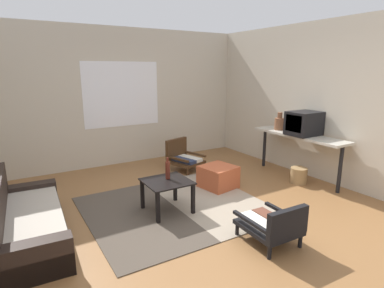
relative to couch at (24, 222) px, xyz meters
name	(u,v)px	position (x,y,z in m)	size (l,w,h in m)	color
ground_plane	(204,220)	(2.02, -0.63, -0.22)	(7.80, 7.80, 0.00)	olive
far_wall_with_window	(121,97)	(2.02, 2.43, 1.13)	(5.60, 0.13, 2.70)	beige
side_wall_right	(325,102)	(4.68, -0.33, 1.13)	(0.12, 6.60, 2.70)	beige
area_rug	(176,207)	(1.88, -0.11, -0.22)	(2.39, 2.16, 0.01)	#4C4238
couch	(24,222)	(0.00, 0.00, 0.00)	(0.82, 1.87, 0.71)	black
coffee_table	(167,187)	(1.73, -0.16, 0.13)	(0.60, 0.58, 0.44)	black
armchair_by_window	(183,157)	(2.83, 1.35, 0.03)	(0.68, 0.71, 0.58)	#472D19
armchair_striped_foreground	(273,224)	(2.35, -1.50, 0.02)	(0.55, 0.64, 0.50)	black
ottoman_orange	(218,177)	(2.85, 0.21, -0.04)	(0.51, 0.51, 0.36)	#BC5633
console_shelf	(299,138)	(4.33, -0.13, 0.50)	(0.45, 1.78, 0.80)	beige
crt_television	(304,123)	(4.33, -0.20, 0.78)	(0.53, 0.43, 0.40)	black
clay_vase	(279,123)	(4.33, 0.35, 0.70)	(0.18, 0.18, 0.32)	brown
glass_bottle	(168,170)	(1.77, -0.10, 0.35)	(0.06, 0.06, 0.30)	#5B2319
wicker_basket	(299,175)	(4.14, -0.34, -0.09)	(0.28, 0.28, 0.27)	#9E7A4C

